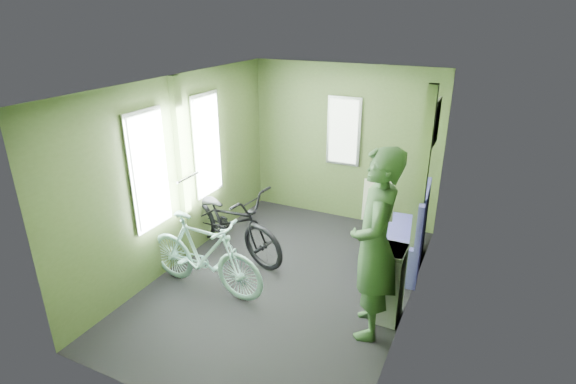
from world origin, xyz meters
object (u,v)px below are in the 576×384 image
waste_box (390,284)px  bench_seat (401,244)px  bicycle_mint (207,289)px  passenger (375,245)px  bicycle_black (230,253)px

waste_box → bench_seat: 1.09m
waste_box → bicycle_mint: bearing=-169.2°
bicycle_mint → bench_seat: (1.89, 1.46, 0.31)m
bicycle_mint → waste_box: 2.08m
passenger → waste_box: (0.13, 0.26, -0.55)m
bicycle_mint → waste_box: size_ratio=1.89×
bicycle_mint → waste_box: waste_box is taller
bicycle_mint → bench_seat: bearing=-49.5°
waste_box → bicycle_black: bearing=168.7°
waste_box → bench_seat: bench_seat is taller
bicycle_mint → passenger: 2.10m
passenger → bench_seat: bearing=166.1°
bicycle_mint → passenger: passenger is taller
bench_seat → passenger: bearing=-95.3°
bicycle_black → waste_box: bearing=-85.1°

